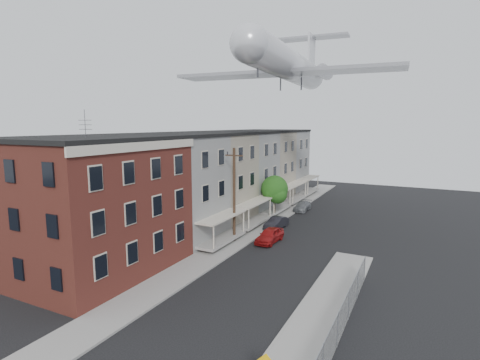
# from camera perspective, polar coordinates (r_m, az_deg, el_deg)

# --- Properties ---
(sidewalk_left) EXTENTS (3.00, 62.00, 0.12)m
(sidewalk_left) POSITION_cam_1_polar(r_m,az_deg,el_deg) (41.65, 3.08, -7.00)
(sidewalk_left) COLOR gray
(sidewalk_left) RESTS_ON ground
(sidewalk_right) EXTENTS (3.00, 26.00, 0.12)m
(sidewalk_right) POSITION_cam_1_polar(r_m,az_deg,el_deg) (22.43, 11.10, -21.41)
(sidewalk_right) COLOR gray
(sidewalk_right) RESTS_ON ground
(curb_left) EXTENTS (0.15, 62.00, 0.14)m
(curb_left) POSITION_cam_1_polar(r_m,az_deg,el_deg) (41.11, 4.95, -7.21)
(curb_left) COLOR gray
(curb_left) RESTS_ON ground
(curb_right) EXTENTS (0.15, 26.00, 0.14)m
(curb_right) POSITION_cam_1_polar(r_m,az_deg,el_deg) (22.79, 7.34, -20.78)
(curb_right) COLOR gray
(curb_right) RESTS_ON ground
(corner_building) EXTENTS (10.31, 12.30, 12.15)m
(corner_building) POSITION_cam_1_polar(r_m,az_deg,el_deg) (30.53, -21.53, -3.48)
(corner_building) COLOR #391912
(corner_building) RESTS_ON ground
(row_house_a) EXTENTS (11.98, 7.00, 10.30)m
(row_house_a) POSITION_cam_1_polar(r_m,az_deg,el_deg) (37.39, -10.65, -0.96)
(row_house_a) COLOR slate
(row_house_a) RESTS_ON ground
(row_house_b) EXTENTS (11.98, 7.00, 10.30)m
(row_house_b) POSITION_cam_1_polar(r_m,az_deg,el_deg) (43.11, -5.04, 0.40)
(row_house_b) COLOR gray
(row_house_b) RESTS_ON ground
(row_house_c) EXTENTS (11.98, 7.00, 10.30)m
(row_house_c) POSITION_cam_1_polar(r_m,az_deg,el_deg) (49.15, -0.77, 1.44)
(row_house_c) COLOR slate
(row_house_c) RESTS_ON ground
(row_house_d) EXTENTS (11.98, 7.00, 10.30)m
(row_house_d) POSITION_cam_1_polar(r_m,az_deg,el_deg) (55.42, 2.56, 2.23)
(row_house_d) COLOR gray
(row_house_d) RESTS_ON ground
(row_house_e) EXTENTS (11.98, 7.00, 10.30)m
(row_house_e) POSITION_cam_1_polar(r_m,az_deg,el_deg) (61.85, 5.20, 2.86)
(row_house_e) COLOR slate
(row_house_e) RESTS_ON ground
(chainlink_fence) EXTENTS (0.06, 18.06, 1.90)m
(chainlink_fence) POSITION_cam_1_polar(r_m,az_deg,el_deg) (20.83, 14.65, -21.09)
(chainlink_fence) COLOR gray
(chainlink_fence) RESTS_ON ground
(utility_pole) EXTENTS (1.80, 0.26, 9.00)m
(utility_pole) POSITION_cam_1_polar(r_m,az_deg,el_deg) (35.36, -0.89, -2.10)
(utility_pole) COLOR black
(utility_pole) RESTS_ON ground
(street_tree) EXTENTS (3.22, 3.20, 5.20)m
(street_tree) POSITION_cam_1_polar(r_m,az_deg,el_deg) (44.36, 5.40, -1.57)
(street_tree) COLOR black
(street_tree) RESTS_ON ground
(car_near) EXTENTS (1.81, 4.12, 1.38)m
(car_near) POSITION_cam_1_polar(r_m,az_deg,el_deg) (36.15, 4.54, -8.40)
(car_near) COLOR maroon
(car_near) RESTS_ON ground
(car_mid) EXTENTS (1.73, 3.90, 1.24)m
(car_mid) POSITION_cam_1_polar(r_m,az_deg,el_deg) (40.83, 5.56, -6.53)
(car_mid) COLOR black
(car_mid) RESTS_ON ground
(car_far) EXTENTS (1.67, 4.03, 1.16)m
(car_far) POSITION_cam_1_polar(r_m,az_deg,el_deg) (49.54, 9.49, -3.96)
(car_far) COLOR slate
(car_far) RESTS_ON ground
(airplane) EXTENTS (24.57, 28.05, 8.11)m
(airplane) POSITION_cam_1_polar(r_m,az_deg,el_deg) (44.19, 7.67, 16.88)
(airplane) COLOR silver
(airplane) RESTS_ON ground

